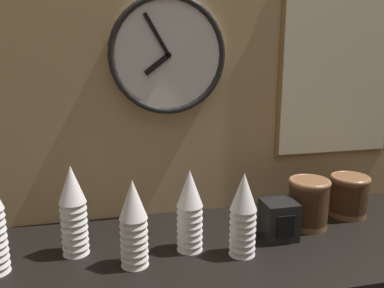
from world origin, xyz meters
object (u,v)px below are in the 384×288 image
wall_clock (168,55)px  napkin_dispenser (279,220)px  menu_board (339,68)px  bowl_stack_far_right (349,195)px  bowl_stack_right (308,202)px  cup_stack_center_left (134,223)px  cup_stack_left (73,210)px  cup_stack_center_right (243,214)px  cup_stack_center (190,210)px

wall_clock → napkin_dispenser: 59.51cm
wall_clock → menu_board: bearing=0.9°
bowl_stack_far_right → bowl_stack_right: size_ratio=0.88×
cup_stack_center_left → napkin_dispenser: 43.21cm
bowl_stack_far_right → napkin_dispenser: bowl_stack_far_right is taller
cup_stack_left → bowl_stack_right: size_ratio=1.61×
cup_stack_center_left → menu_board: menu_board is taller
cup_stack_center_left → wall_clock: (14.50, 29.66, 40.79)cm
cup_stack_center_left → bowl_stack_far_right: bearing=12.3°
bowl_stack_far_right → napkin_dispenser: bearing=-160.9°
cup_stack_center_left → wall_clock: bearing=63.9°
cup_stack_center_left → cup_stack_center_right: size_ratio=1.00×
cup_stack_center_left → cup_stack_left: (-15.08, 9.70, 0.92)cm
cup_stack_center_left → cup_stack_left: size_ratio=0.93×
bowl_stack_right → menu_board: menu_board is taller
napkin_dispenser → menu_board: bearing=38.5°
wall_clock → bowl_stack_right: bearing=-25.3°
cup_stack_center_left → wall_clock: size_ratio=0.63×
cup_stack_center_right → cup_stack_center: bearing=156.4°
cup_stack_center_left → cup_stack_center: same height
cup_stack_center_right → napkin_dispenser: size_ratio=2.03×
napkin_dispenser → cup_stack_center: bearing=-178.5°
wall_clock → menu_board: 59.59cm
bowl_stack_far_right → cup_stack_center_left: bearing=-167.7°
cup_stack_center_left → cup_stack_center_right: same height
cup_stack_center → wall_clock: wall_clock is taller
bowl_stack_far_right → napkin_dispenser: (-29.74, -10.30, -1.46)cm
bowl_stack_right → cup_stack_center_right: bearing=-155.5°
menu_board → wall_clock: bearing=-179.1°
cup_stack_center_left → cup_stack_center_right: 28.90cm
cup_stack_center_right → cup_stack_center: (-13.25, 5.79, 0.00)cm
napkin_dispenser → bowl_stack_far_right: bearing=19.1°
cup_stack_center → bowl_stack_far_right: cup_stack_center is taller
cup_stack_center_left → wall_clock: wall_clock is taller
menu_board → bowl_stack_right: bearing=-134.2°
cup_stack_center → bowl_stack_right: bearing=8.7°
cup_stack_center_left → cup_stack_center: bearing=17.0°
bowl_stack_right → menu_board: size_ratio=0.25×
wall_clock → napkin_dispenser: bearing=-40.8°
cup_stack_center_right → menu_board: (45.03, 31.56, 36.11)cm
wall_clock → napkin_dispenser: size_ratio=3.20×
cup_stack_center_left → napkin_dispenser: size_ratio=2.03×
cup_stack_left → menu_board: bearing=13.2°
cup_stack_left → bowl_stack_right: cup_stack_left is taller
bowl_stack_right → napkin_dispenser: 13.42cm
cup_stack_center_right → bowl_stack_right: 28.48cm
bowl_stack_right → napkin_dispenser: (-12.14, -5.22, -2.36)cm
bowl_stack_right → cup_stack_center: bearing=-171.3°
cup_stack_center → menu_board: 73.24cm
wall_clock → napkin_dispenser: (27.96, -24.16, -46.65)cm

